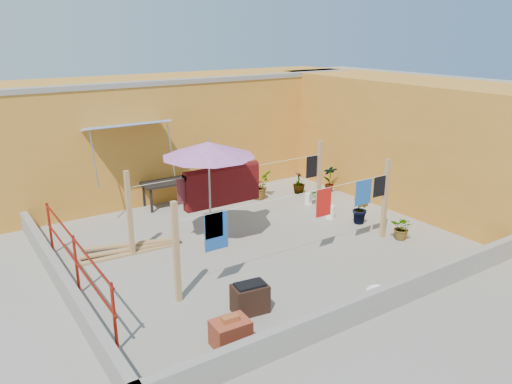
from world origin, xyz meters
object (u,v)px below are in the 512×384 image
Objects in this scene: white_basin at (379,292)px; green_hose at (318,194)px; patio_umbrella at (208,150)px; plant_back_a at (258,185)px; water_jug_a at (330,212)px; water_jug_b at (308,199)px; brick_stack at (231,333)px; outdoor_table at (170,183)px; brazier at (250,298)px.

green_hose is (2.69, 4.82, -0.01)m from white_basin.
plant_back_a is (2.58, 1.98, -1.72)m from patio_umbrella.
water_jug_b is at bearing 78.41° from water_jug_a.
plant_back_a reaches higher than brick_stack.
water_jug_b is (3.41, 0.84, -1.94)m from patio_umbrella.
patio_umbrella is at bearing 65.63° from brick_stack.
white_basin is at bearing -114.52° from water_jug_b.
outdoor_table is 3.91× the size of water_jug_a.
brazier is (-1.12, -5.58, -0.35)m from outdoor_table.
brick_stack reaches higher than white_basin.
patio_umbrella is at bearing -142.39° from plant_back_a.
outdoor_table is 3.11× the size of green_hose.
green_hose is at bearing 39.50° from brick_stack.
outdoor_table is at bearing 159.75° from plant_back_a.
brick_stack is at bearing -146.52° from water_jug_a.
patio_umbrella is 3.15× the size of plant_back_a.
water_jug_b is at bearing 65.48° from white_basin.
plant_back_a reaches higher than white_basin.
white_basin is 4.84m from water_jug_b.
brick_stack is at bearing -106.67° from outdoor_table.
patio_umbrella is at bearing -96.60° from outdoor_table.
patio_umbrella reaches higher than green_hose.
white_basin is at bearing -19.90° from brazier.
patio_umbrella is 1.62× the size of outdoor_table.
plant_back_a is (-0.83, 1.14, 0.23)m from water_jug_b.
water_jug_a is (1.78, 3.30, 0.12)m from white_basin.
white_basin is (2.93, -0.19, -0.16)m from brick_stack.
outdoor_table is 6.49m from white_basin.
white_basin is 3.75m from water_jug_a.
outdoor_table is 4.33× the size of water_jug_b.
patio_umbrella is 7.02× the size of water_jug_b.
white_basin is 5.67m from plant_back_a.
brick_stack is 6.75m from plant_back_a.
outdoor_table is 2.56× the size of brick_stack.
green_hose is at bearing -25.58° from plant_back_a.
water_jug_b is at bearing -148.57° from green_hose.
white_basin is at bearing -80.41° from outdoor_table.
plant_back_a reaches higher than water_jug_a.
outdoor_table is at bearing 99.59° from white_basin.
white_basin is at bearing -119.17° from green_hose.
water_jug_a is at bearing 61.64° from white_basin.
patio_umbrella is 5.14× the size of white_basin.
water_jug_b is 1.43m from plant_back_a.
brick_stack is 5.65m from water_jug_a.
green_hose is at bearing -22.44° from outdoor_table.
brick_stack is at bearing 176.38° from white_basin.
outdoor_table reaches higher than green_hose.
plant_back_a reaches higher than water_jug_b.
plant_back_a is (-0.61, 2.24, 0.21)m from water_jug_a.
brick_stack is 7.28m from green_hose.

